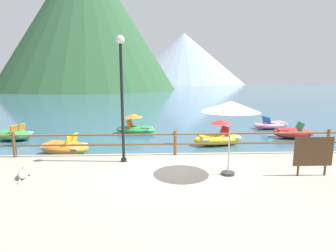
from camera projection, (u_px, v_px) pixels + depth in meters
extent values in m
plane|color=#38607A|center=(160.00, 96.00, 48.12)|extent=(200.00, 200.00, 0.00)
cube|color=#A39989|center=(186.00, 206.00, 6.60)|extent=(28.00, 8.00, 0.40)
cylinder|color=brown|center=(14.00, 145.00, 9.89)|extent=(0.12, 0.12, 0.95)
cylinder|color=brown|center=(175.00, 143.00, 10.17)|extent=(0.12, 0.12, 0.95)
cylinder|color=brown|center=(328.00, 141.00, 10.44)|extent=(0.12, 0.12, 0.95)
cylinder|color=brown|center=(175.00, 134.00, 10.11)|extent=(23.80, 0.07, 0.07)
cylinder|color=brown|center=(175.00, 144.00, 10.17)|extent=(23.80, 0.07, 0.07)
cylinder|color=black|center=(122.00, 105.00, 9.10)|extent=(0.10, 0.10, 4.00)
sphere|color=silver|center=(120.00, 40.00, 8.72)|extent=(0.28, 0.28, 0.28)
cylinder|color=black|center=(124.00, 160.00, 9.44)|extent=(0.20, 0.20, 0.12)
cube|color=beige|center=(313.00, 151.00, 7.96)|extent=(1.10, 0.05, 0.80)
cube|color=#4C331E|center=(314.00, 152.00, 7.95)|extent=(1.18, 0.04, 0.88)
cylinder|color=#4C331E|center=(298.00, 170.00, 8.05)|extent=(0.06, 0.06, 0.35)
cylinder|color=#4C331E|center=(325.00, 170.00, 8.08)|extent=(0.06, 0.06, 0.35)
cylinder|color=#B2B2B7|center=(229.00, 142.00, 8.00)|extent=(0.05, 0.05, 2.00)
cone|color=white|center=(231.00, 106.00, 7.81)|extent=(1.70, 1.70, 0.32)
cylinder|color=#333333|center=(228.00, 173.00, 8.17)|extent=(0.40, 0.40, 0.08)
ellipsoid|color=beige|center=(23.00, 174.00, 7.91)|extent=(0.43, 0.69, 0.24)
sphere|color=beige|center=(25.00, 168.00, 8.26)|extent=(0.20, 0.20, 0.20)
ellipsoid|color=beige|center=(26.00, 168.00, 8.37)|extent=(0.11, 0.14, 0.08)
cylinder|color=beige|center=(19.00, 181.00, 7.53)|extent=(0.10, 0.22, 0.04)
ellipsoid|color=beige|center=(30.00, 174.00, 8.13)|extent=(0.12, 0.21, 0.07)
ellipsoid|color=beige|center=(18.00, 175.00, 8.03)|extent=(0.12, 0.21, 0.07)
ellipsoid|color=green|center=(136.00, 130.00, 16.11)|extent=(2.59, 1.62, 0.46)
cube|color=silver|center=(136.00, 128.00, 16.10)|extent=(2.03, 1.31, 0.06)
cube|color=orange|center=(132.00, 128.00, 15.89)|extent=(0.47, 0.47, 0.08)
cube|color=orange|center=(129.00, 124.00, 15.87)|extent=(0.28, 0.43, 0.43)
cube|color=orange|center=(134.00, 126.00, 16.34)|extent=(0.47, 0.47, 0.08)
cube|color=orange|center=(131.00, 123.00, 16.33)|extent=(0.28, 0.43, 0.43)
cube|color=green|center=(146.00, 128.00, 15.99)|extent=(0.68, 0.91, 0.12)
cone|color=orange|center=(133.00, 116.00, 15.98)|extent=(1.31, 1.31, 0.22)
ellipsoid|color=red|center=(293.00, 133.00, 14.88)|extent=(2.31, 1.48, 0.56)
cube|color=silver|center=(293.00, 131.00, 14.86)|extent=(1.81, 1.20, 0.06)
cube|color=#339956|center=(295.00, 129.00, 15.06)|extent=(0.46, 0.46, 0.08)
cube|color=#339956|center=(298.00, 125.00, 15.00)|extent=(0.27, 0.43, 0.43)
cube|color=#339956|center=(298.00, 131.00, 14.61)|extent=(0.46, 0.46, 0.08)
cube|color=#339956|center=(301.00, 127.00, 14.55)|extent=(0.27, 0.43, 0.43)
cube|color=red|center=(282.00, 130.00, 14.92)|extent=(0.60, 0.88, 0.12)
ellipsoid|color=yellow|center=(218.00, 139.00, 13.40)|extent=(2.73, 1.63, 0.58)
cube|color=silver|center=(218.00, 137.00, 13.38)|extent=(2.14, 1.32, 0.06)
cube|color=red|center=(220.00, 134.00, 13.63)|extent=(0.48, 0.48, 0.08)
cube|color=red|center=(223.00, 130.00, 13.63)|extent=(0.29, 0.43, 0.43)
cube|color=red|center=(224.00, 136.00, 13.20)|extent=(0.48, 0.48, 0.08)
cube|color=red|center=(227.00, 132.00, 13.21)|extent=(0.29, 0.43, 0.43)
cube|color=yellow|center=(205.00, 137.00, 13.19)|extent=(0.71, 0.88, 0.12)
cone|color=red|center=(221.00, 122.00, 13.27)|extent=(1.26, 1.26, 0.22)
ellipsoid|color=orange|center=(65.00, 148.00, 11.69)|extent=(2.37, 1.70, 0.58)
cube|color=silver|center=(65.00, 146.00, 11.67)|extent=(1.86, 1.38, 0.06)
cube|color=yellow|center=(71.00, 143.00, 11.88)|extent=(0.48, 0.48, 0.08)
cube|color=yellow|center=(74.00, 138.00, 11.81)|extent=(0.29, 0.44, 0.43)
cube|color=yellow|center=(65.00, 146.00, 11.39)|extent=(0.48, 0.48, 0.08)
cube|color=yellow|center=(68.00, 141.00, 11.32)|extent=(0.29, 0.44, 0.43)
cube|color=orange|center=(52.00, 144.00, 11.76)|extent=(0.65, 0.96, 0.12)
ellipsoid|color=pink|center=(271.00, 125.00, 17.67)|extent=(2.62, 1.55, 0.46)
cube|color=silver|center=(271.00, 124.00, 17.65)|extent=(2.06, 1.26, 0.06)
cube|color=blue|center=(271.00, 123.00, 17.38)|extent=(0.47, 0.47, 0.08)
cube|color=blue|center=(269.00, 120.00, 17.30)|extent=(0.28, 0.43, 0.43)
cube|color=blue|center=(267.00, 122.00, 17.81)|extent=(0.47, 0.47, 0.08)
cube|color=blue|center=(265.00, 119.00, 17.73)|extent=(0.28, 0.43, 0.43)
cube|color=pink|center=(280.00, 123.00, 17.80)|extent=(0.68, 0.87, 0.12)
ellipsoid|color=green|center=(13.00, 135.00, 14.50)|extent=(2.48, 1.99, 0.52)
cube|color=silver|center=(13.00, 133.00, 14.49)|extent=(1.95, 1.60, 0.06)
cube|color=orange|center=(19.00, 131.00, 14.68)|extent=(0.51, 0.51, 0.08)
cube|color=orange|center=(22.00, 127.00, 14.59)|extent=(0.33, 0.45, 0.43)
cube|color=orange|center=(11.00, 133.00, 14.18)|extent=(0.51, 0.51, 0.08)
cube|color=orange|center=(13.00, 129.00, 14.08)|extent=(0.33, 0.45, 0.43)
cube|color=green|center=(4.00, 132.00, 14.65)|extent=(0.76, 1.04, 0.12)
cone|color=#2D5633|center=(87.00, 18.00, 72.94)|extent=(48.20, 48.20, 38.40)
cone|color=#2D5633|center=(125.00, 50.00, 80.64)|extent=(26.51, 26.51, 23.04)
cone|color=#93A3B7|center=(184.00, 59.00, 135.29)|extent=(60.86, 60.86, 25.13)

